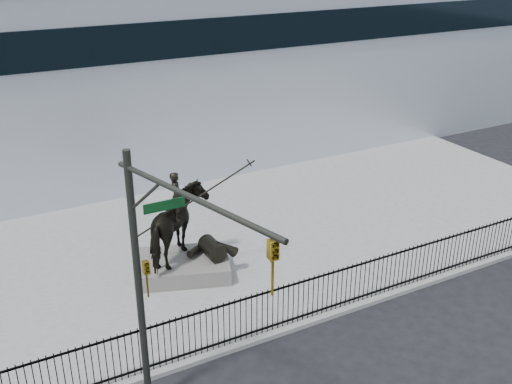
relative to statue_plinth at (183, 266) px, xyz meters
name	(u,v)px	position (x,y,z in m)	size (l,w,h in m)	color
ground	(369,330)	(3.87, -5.57, -0.45)	(120.00, 120.00, 0.00)	black
plaza	(260,235)	(3.87, 1.43, -0.37)	(30.00, 12.00, 0.15)	gray
building	(147,66)	(3.87, 14.43, 4.05)	(44.00, 14.00, 9.00)	silver
picket_fence	(347,286)	(3.87, -4.32, 0.46)	(22.10, 0.10, 1.50)	black
statue_plinth	(183,266)	(0.00, 0.00, 0.00)	(3.17, 2.18, 0.59)	#5E5C56
equestrian_statue	(183,227)	(0.06, -0.02, 1.54)	(3.84, 3.08, 3.44)	black
traffic_signal_left	(159,284)	(-2.88, -6.19, 3.58)	(1.52, 4.84, 7.00)	#272923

